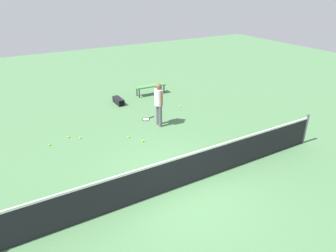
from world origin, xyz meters
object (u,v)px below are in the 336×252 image
at_px(tennis_ball_midcourt, 128,137).
at_px(equipment_bag, 119,101).
at_px(tennis_ball_by_net, 80,138).
at_px(courtside_bench, 150,86).
at_px(tennis_ball_baseline, 143,141).
at_px(tennis_ball_stray_right, 68,137).
at_px(tennis_ball_stray_left, 180,106).
at_px(tennis_racket_near_player, 146,119).
at_px(player_near_side, 159,101).
at_px(tennis_ball_near_player, 49,145).

distance_m(tennis_ball_midcourt, equipment_bag, 3.45).
bearing_deg(tennis_ball_by_net, courtside_bench, -145.66).
distance_m(tennis_ball_baseline, tennis_ball_stray_right, 2.72).
height_order(tennis_ball_by_net, tennis_ball_stray_left, same).
bearing_deg(tennis_ball_stray_left, tennis_racket_near_player, 14.04).
distance_m(tennis_racket_near_player, tennis_ball_midcourt, 1.71).
distance_m(tennis_ball_midcourt, tennis_ball_stray_right, 2.16).
bearing_deg(player_near_side, equipment_bag, -80.32).
distance_m(tennis_ball_near_player, tennis_ball_baseline, 3.18).
bearing_deg(tennis_racket_near_player, tennis_ball_by_net, 7.05).
distance_m(player_near_side, tennis_ball_stray_right, 3.53).
xyz_separation_m(tennis_ball_by_net, courtside_bench, (-4.34, -2.97, 0.38)).
height_order(tennis_ball_midcourt, tennis_ball_stray_left, same).
height_order(tennis_ball_stray_left, equipment_bag, equipment_bag).
height_order(player_near_side, tennis_racket_near_player, player_near_side).
bearing_deg(tennis_ball_midcourt, player_near_side, -165.58).
bearing_deg(tennis_ball_baseline, tennis_racket_near_player, -119.95).
bearing_deg(tennis_ball_near_player, tennis_ball_baseline, 155.05).
bearing_deg(tennis_ball_baseline, tennis_ball_near_player, -24.95).
bearing_deg(tennis_ball_stray_right, tennis_ball_by_net, 138.74).
relative_size(tennis_ball_baseline, tennis_ball_stray_right, 1.00).
relative_size(tennis_ball_midcourt, equipment_bag, 0.08).
xyz_separation_m(tennis_ball_by_net, tennis_ball_baseline, (-1.85, 1.32, 0.00)).
bearing_deg(tennis_ball_stray_right, equipment_bag, -141.70).
height_order(tennis_ball_near_player, tennis_ball_midcourt, same).
relative_size(player_near_side, tennis_ball_by_net, 25.76).
xyz_separation_m(player_near_side, equipment_bag, (0.50, -2.94, -0.87)).
bearing_deg(tennis_ball_near_player, tennis_ball_stray_right, -158.65).
height_order(tennis_ball_midcourt, tennis_ball_baseline, same).
relative_size(tennis_ball_stray_right, courtside_bench, 0.04).
bearing_deg(courtside_bench, tennis_ball_by_net, 34.34).
bearing_deg(player_near_side, tennis_racket_near_player, -76.83).
bearing_deg(tennis_ball_by_net, equipment_bag, -134.57).
bearing_deg(tennis_ball_by_net, player_near_side, 172.09).
bearing_deg(courtside_bench, tennis_racket_near_player, 59.62).
bearing_deg(equipment_bag, tennis_ball_stray_left, 142.88).
xyz_separation_m(tennis_ball_midcourt, equipment_bag, (-0.96, -3.31, 0.11)).
relative_size(tennis_ball_by_net, tennis_ball_stray_right, 1.00).
bearing_deg(equipment_bag, player_near_side, 99.68).
bearing_deg(tennis_ball_by_net, tennis_ball_baseline, 144.36).
bearing_deg(tennis_racket_near_player, courtside_bench, -120.38).
height_order(tennis_ball_by_net, equipment_bag, equipment_bag).
distance_m(tennis_ball_near_player, tennis_ball_stray_right, 0.76).
height_order(tennis_racket_near_player, courtside_bench, courtside_bench).
bearing_deg(tennis_racket_near_player, tennis_ball_stray_left, -165.96).
bearing_deg(courtside_bench, tennis_ball_stray_right, 29.73).
relative_size(tennis_ball_baseline, equipment_bag, 0.08).
xyz_separation_m(tennis_ball_by_net, tennis_ball_stray_right, (0.34, -0.29, 0.00)).
distance_m(tennis_ball_by_net, tennis_ball_midcourt, 1.72).
height_order(tennis_racket_near_player, tennis_ball_midcourt, tennis_ball_midcourt).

